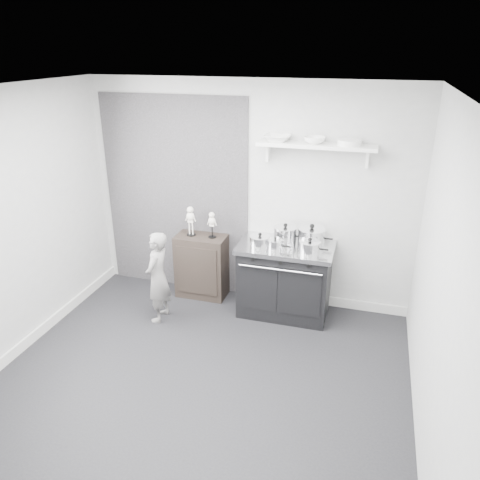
% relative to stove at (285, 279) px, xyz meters
% --- Properties ---
extents(ground, '(4.00, 4.00, 0.00)m').
position_rel_stove_xyz_m(ground, '(-0.55, -1.48, -0.45)').
color(ground, black).
rests_on(ground, ground).
extents(room_shell, '(4.02, 3.62, 2.71)m').
position_rel_stove_xyz_m(room_shell, '(-0.64, -1.33, 1.19)').
color(room_shell, beige).
rests_on(room_shell, ground).
extents(wall_shelf, '(1.30, 0.26, 0.24)m').
position_rel_stove_xyz_m(wall_shelf, '(0.25, 0.20, 1.56)').
color(wall_shelf, white).
rests_on(wall_shelf, room_shell).
extents(stove, '(1.10, 0.69, 0.89)m').
position_rel_stove_xyz_m(stove, '(0.00, 0.00, 0.00)').
color(stove, black).
rests_on(stove, ground).
extents(side_cabinet, '(0.63, 0.37, 0.82)m').
position_rel_stove_xyz_m(side_cabinet, '(-1.10, 0.13, -0.04)').
color(side_cabinet, black).
rests_on(side_cabinet, ground).
extents(child, '(0.27, 0.40, 1.10)m').
position_rel_stove_xyz_m(child, '(-1.38, -0.56, 0.10)').
color(child, gray).
rests_on(child, ground).
extents(pot_front_left, '(0.33, 0.24, 0.17)m').
position_rel_stove_xyz_m(pot_front_left, '(-0.28, -0.13, 0.51)').
color(pot_front_left, silver).
rests_on(pot_front_left, stove).
extents(pot_back_left, '(0.36, 0.27, 0.23)m').
position_rel_stove_xyz_m(pot_back_left, '(-0.03, 0.10, 0.53)').
color(pot_back_left, silver).
rests_on(pot_back_left, stove).
extents(pot_back_right, '(0.41, 0.32, 0.25)m').
position_rel_stove_xyz_m(pot_back_right, '(0.27, 0.11, 0.54)').
color(pot_back_right, silver).
rests_on(pot_back_right, stove).
extents(pot_front_right, '(0.33, 0.24, 0.19)m').
position_rel_stove_xyz_m(pot_front_right, '(0.29, -0.15, 0.51)').
color(pot_front_right, silver).
rests_on(pot_front_right, stove).
extents(pot_front_center, '(0.27, 0.18, 0.16)m').
position_rel_stove_xyz_m(pot_front_center, '(-0.10, -0.16, 0.50)').
color(pot_front_center, silver).
rests_on(pot_front_center, stove).
extents(skeleton_full, '(0.12, 0.08, 0.43)m').
position_rel_stove_xyz_m(skeleton_full, '(-1.23, 0.13, 0.59)').
color(skeleton_full, white).
rests_on(skeleton_full, side_cabinet).
extents(skeleton_torso, '(0.11, 0.07, 0.38)m').
position_rel_stove_xyz_m(skeleton_torso, '(-0.95, 0.13, 0.57)').
color(skeleton_torso, white).
rests_on(skeleton_torso, side_cabinet).
extents(bowl_large, '(0.30, 0.30, 0.07)m').
position_rel_stove_xyz_m(bowl_large, '(-0.18, 0.19, 1.63)').
color(bowl_large, white).
rests_on(bowl_large, wall_shelf).
extents(bowl_small, '(0.23, 0.23, 0.07)m').
position_rel_stove_xyz_m(bowl_small, '(0.23, 0.19, 1.63)').
color(bowl_small, white).
rests_on(bowl_small, wall_shelf).
extents(plate_stack, '(0.26, 0.26, 0.06)m').
position_rel_stove_xyz_m(plate_stack, '(0.60, 0.19, 1.62)').
color(plate_stack, white).
rests_on(plate_stack, wall_shelf).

